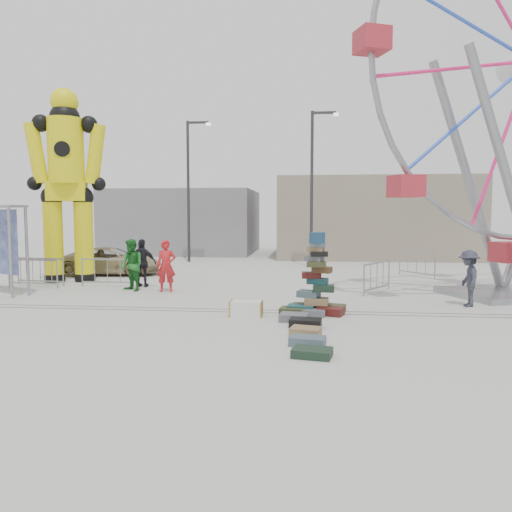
# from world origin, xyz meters

# --- Properties ---
(ground) EXTENTS (90.00, 90.00, 0.00)m
(ground) POSITION_xyz_m (0.00, 0.00, 0.00)
(ground) COLOR #9E9E99
(ground) RESTS_ON ground
(track_line_near) EXTENTS (40.00, 0.04, 0.01)m
(track_line_near) POSITION_xyz_m (0.00, 0.60, 0.00)
(track_line_near) COLOR #47443F
(track_line_near) RESTS_ON ground
(track_line_far) EXTENTS (40.00, 0.04, 0.01)m
(track_line_far) POSITION_xyz_m (0.00, 1.00, 0.00)
(track_line_far) COLOR #47443F
(track_line_far) RESTS_ON ground
(building_right) EXTENTS (12.00, 8.00, 5.00)m
(building_right) POSITION_xyz_m (7.00, 20.00, 2.50)
(building_right) COLOR gray
(building_right) RESTS_ON ground
(building_left) EXTENTS (10.00, 8.00, 4.40)m
(building_left) POSITION_xyz_m (-6.00, 22.00, 2.20)
(building_left) COLOR gray
(building_left) RESTS_ON ground
(lamp_post_right) EXTENTS (1.41, 0.25, 8.00)m
(lamp_post_right) POSITION_xyz_m (3.09, 13.00, 4.48)
(lamp_post_right) COLOR #2D2D30
(lamp_post_right) RESTS_ON ground
(lamp_post_left) EXTENTS (1.41, 0.25, 8.00)m
(lamp_post_left) POSITION_xyz_m (-3.91, 15.00, 4.48)
(lamp_post_left) COLOR #2D2D30
(lamp_post_left) RESTS_ON ground
(suitcase_tower) EXTENTS (1.68, 1.41, 2.26)m
(suitcase_tower) POSITION_xyz_m (3.10, 0.71, 0.63)
(suitcase_tower) COLOR #1A4950
(suitcase_tower) RESTS_ON ground
(crash_test_dummy) EXTENTS (3.17, 1.40, 7.98)m
(crash_test_dummy) POSITION_xyz_m (-6.82, 6.17, 4.21)
(crash_test_dummy) COLOR black
(crash_test_dummy) RESTS_ON ground
(steamer_trunk) EXTENTS (0.88, 0.51, 0.41)m
(steamer_trunk) POSITION_xyz_m (1.20, 0.09, 0.20)
(steamer_trunk) COLOR silver
(steamer_trunk) RESTS_ON ground
(row_case_0) EXTENTS (0.77, 0.63, 0.19)m
(row_case_0) POSITION_xyz_m (2.45, 0.44, 0.10)
(row_case_0) COLOR #3A4020
(row_case_0) RESTS_ON ground
(row_case_1) EXTENTS (0.78, 0.66, 0.20)m
(row_case_1) POSITION_xyz_m (2.51, -0.40, 0.10)
(row_case_1) COLOR slate
(row_case_1) RESTS_ON ground
(row_case_2) EXTENTS (0.81, 0.55, 0.21)m
(row_case_2) POSITION_xyz_m (2.81, -1.07, 0.11)
(row_case_2) COLOR black
(row_case_2) RESTS_ON ground
(row_case_3) EXTENTS (0.76, 0.63, 0.20)m
(row_case_3) POSITION_xyz_m (2.82, -1.98, 0.10)
(row_case_3) COLOR #93734B
(row_case_3) RESTS_ON ground
(row_case_4) EXTENTS (0.81, 0.59, 0.19)m
(row_case_4) POSITION_xyz_m (2.86, -2.78, 0.10)
(row_case_4) COLOR #4B5F6B
(row_case_4) RESTS_ON ground
(row_case_5) EXTENTS (0.84, 0.66, 0.17)m
(row_case_5) POSITION_xyz_m (2.95, -3.61, 0.09)
(row_case_5) COLOR #1A3021
(row_case_5) RESTS_ON ground
(barricade_dummy_a) EXTENTS (2.00, 0.25, 1.10)m
(barricade_dummy_a) POSITION_xyz_m (-7.39, 4.42, 0.55)
(barricade_dummy_a) COLOR gray
(barricade_dummy_a) RESTS_ON ground
(barricade_dummy_b) EXTENTS (1.99, 0.37, 1.10)m
(barricade_dummy_b) POSITION_xyz_m (-7.42, 5.00, 0.55)
(barricade_dummy_b) COLOR gray
(barricade_dummy_b) RESTS_ON ground
(barricade_dummy_c) EXTENTS (2.00, 0.12, 1.10)m
(barricade_dummy_c) POSITION_xyz_m (-4.70, 4.94, 0.55)
(barricade_dummy_c) COLOR gray
(barricade_dummy_c) RESTS_ON ground
(barricade_wheel_front) EXTENTS (1.16, 1.74, 1.10)m
(barricade_wheel_front) POSITION_xyz_m (5.26, 4.58, 0.55)
(barricade_wheel_front) COLOR gray
(barricade_wheel_front) RESTS_ON ground
(barricade_wheel_back) EXTENTS (1.24, 1.69, 1.10)m
(barricade_wheel_back) POSITION_xyz_m (7.60, 9.29, 0.55)
(barricade_wheel_back) COLOR gray
(barricade_wheel_back) RESTS_ON ground
(pedestrian_red) EXTENTS (0.75, 0.58, 1.85)m
(pedestrian_red) POSITION_xyz_m (-2.14, 3.98, 0.93)
(pedestrian_red) COLOR red
(pedestrian_red) RESTS_ON ground
(pedestrian_green) EXTENTS (1.15, 1.11, 1.87)m
(pedestrian_green) POSITION_xyz_m (-3.43, 4.08, 0.93)
(pedestrian_green) COLOR #1A6820
(pedestrian_green) RESTS_ON ground
(pedestrian_black) EXTENTS (1.07, 0.44, 1.82)m
(pedestrian_black) POSITION_xyz_m (-3.37, 5.06, 0.91)
(pedestrian_black) COLOR black
(pedestrian_black) RESTS_ON ground
(pedestrian_grey) EXTENTS (0.71, 1.14, 1.69)m
(pedestrian_grey) POSITION_xyz_m (7.63, 2.23, 0.85)
(pedestrian_grey) COLOR #292B37
(pedestrian_grey) RESTS_ON ground
(parked_suv) EXTENTS (4.62, 2.40, 1.24)m
(parked_suv) POSITION_xyz_m (-6.06, 8.65, 0.62)
(parked_suv) COLOR tan
(parked_suv) RESTS_ON ground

